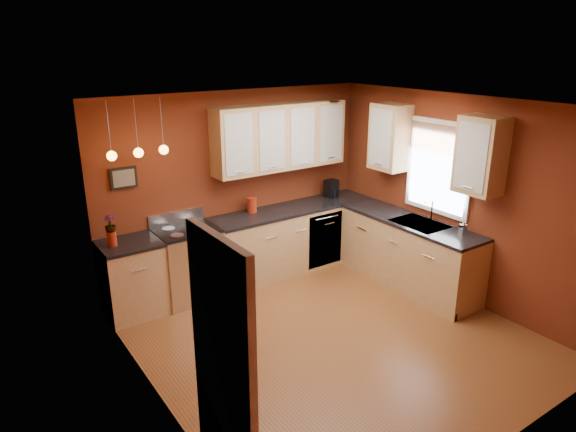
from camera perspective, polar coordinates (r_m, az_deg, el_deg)
floor at (r=6.04m, az=4.83°, el=-13.18°), size 4.20×4.20×0.00m
ceiling at (r=5.16m, az=5.63°, el=12.14°), size 4.00×4.20×0.02m
wall_back at (r=7.12m, az=-5.64°, el=3.32°), size 4.00×0.02×2.60m
wall_front at (r=4.22m, az=23.93°, el=-9.61°), size 4.00×0.02×2.60m
wall_left at (r=4.54m, az=-14.79°, el=-6.48°), size 0.02×4.20×2.60m
wall_right at (r=6.86m, az=18.19°, el=1.85°), size 0.02×4.20×2.60m
base_cabinets_back_left at (r=6.55m, az=-16.85°, el=-6.79°), size 0.70×0.60×0.90m
base_cabinets_back_right at (r=7.51m, az=0.56°, el=-2.58°), size 2.54×0.60×0.90m
base_cabinets_right at (r=7.19m, az=13.21°, el=-4.14°), size 0.60×2.10×0.90m
counter_back_left at (r=6.37m, az=-17.24°, el=-2.97°), size 0.70×0.62×0.04m
counter_back_right at (r=7.36m, az=0.57°, el=0.83°), size 2.54×0.62×0.04m
counter_right at (r=7.02m, az=13.50°, el=-0.60°), size 0.62×2.10×0.04m
gas_range at (r=6.76m, az=-11.00°, el=-5.18°), size 0.76×0.64×1.11m
dishwasher_front at (r=7.51m, az=4.15°, el=-2.65°), size 0.60×0.02×0.80m
sink at (r=6.93m, az=14.42°, el=-0.98°), size 0.50×0.70×0.33m
window at (r=6.92m, az=16.44°, el=5.50°), size 0.06×1.02×1.22m
door_left_wall at (r=3.72m, az=-7.17°, el=-16.95°), size 0.12×0.82×2.05m
upper_cabinets_back at (r=7.13m, az=-0.85°, el=8.80°), size 2.00×0.35×0.90m
upper_cabinets_right at (r=6.77m, az=15.66°, el=7.56°), size 0.35×1.95×0.90m
wall_picture at (r=6.44m, az=-17.80°, el=4.04°), size 0.32×0.03×0.26m
pendant_lights at (r=6.08m, az=-16.29°, el=6.84°), size 0.71×0.11×0.66m
red_canister at (r=7.13m, az=-4.03°, el=1.24°), size 0.14×0.14×0.21m
red_vase at (r=6.29m, az=-18.98°, el=-2.40°), size 0.11×0.11×0.17m
flowers at (r=6.23m, az=-19.16°, el=-0.88°), size 0.13×0.13×0.22m
coffee_maker at (r=7.83m, az=4.87°, el=2.98°), size 0.20×0.19×0.27m
soap_pump at (r=6.70m, az=18.91°, el=-1.12°), size 0.09×0.09×0.17m
dish_towel at (r=6.47m, az=-9.70°, el=-5.84°), size 0.21×0.01×0.28m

